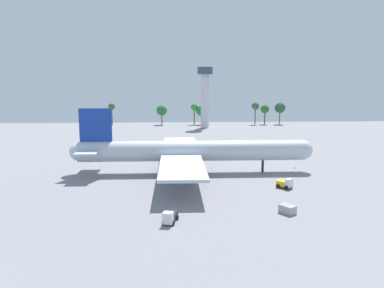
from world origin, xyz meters
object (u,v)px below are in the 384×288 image
cargo_loader (125,155)px  control_tower (205,91)px  cargo_container_fore (287,209)px  maintenance_van (285,183)px  cargo_airplane (190,151)px  pushback_tractor (185,149)px  safety_cone_nose (295,167)px  baggage_tug (170,217)px

cargo_loader → control_tower: control_tower is taller
cargo_loader → cargo_container_fore: (39.66, -57.08, -0.34)m
maintenance_van → cargo_container_fore: bearing=-105.3°
cargo_container_fore → cargo_airplane: bearing=117.3°
pushback_tractor → control_tower: bearing=79.8°
control_tower → safety_cone_nose: bearing=-79.9°
baggage_tug → control_tower: control_tower is taller
pushback_tractor → control_tower: control_tower is taller
cargo_container_fore → cargo_loader: bearing=124.8°
baggage_tug → cargo_airplane: bearing=82.1°
control_tower → cargo_container_fore: bearing=-88.1°
safety_cone_nose → cargo_airplane: bearing=-173.2°
maintenance_van → cargo_airplane: bearing=143.2°
control_tower → cargo_loader: bearing=-111.9°
baggage_tug → cargo_container_fore: baggage_tug is taller
cargo_airplane → cargo_loader: bearing=134.2°
safety_cone_nose → baggage_tug: bearing=-131.4°
safety_cone_nose → cargo_loader: bearing=161.0°
cargo_loader → cargo_container_fore: 69.51m
pushback_tractor → cargo_container_fore: 69.31m
baggage_tug → pushback_tractor: bearing=86.2°
maintenance_van → pushback_tractor: size_ratio=0.79×
pushback_tractor → safety_cone_nose: size_ratio=8.22×
cargo_container_fore → pushback_tractor: bearing=105.6°
baggage_tug → cargo_container_fore: 23.69m
cargo_loader → baggage_tug: 63.16m
cargo_airplane → maintenance_van: bearing=-36.8°
control_tower → maintenance_van: bearing=-85.7°
cargo_loader → maintenance_van: bearing=-41.5°
cargo_loader → pushback_tractor: 23.15m
cargo_loader → safety_cone_nose: (53.75, -18.50, -0.85)m
cargo_airplane → cargo_container_fore: bearing=-62.7°
cargo_loader → control_tower: size_ratio=0.15×
cargo_airplane → control_tower: 111.17m
cargo_airplane → control_tower: (13.25, 109.40, 14.64)m
cargo_container_fore → maintenance_van: bearing=74.7°
cargo_loader → pushback_tractor: bearing=24.7°
cargo_airplane → safety_cone_nose: 32.84m
maintenance_van → control_tower: (-9.54, 126.47, 19.73)m
maintenance_van → cargo_loader: bearing=138.5°
baggage_tug → safety_cone_nose: size_ratio=8.19×
maintenance_van → safety_cone_nose: size_ratio=6.51×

